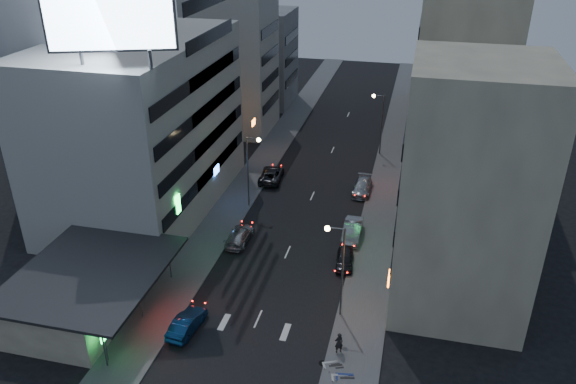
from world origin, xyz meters
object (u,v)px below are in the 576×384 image
(scooter_silver_b, at_px, (338,354))
(scooter_blue, at_px, (354,368))
(road_car_silver, at_px, (240,235))
(person, at_px, (339,343))
(parked_car_right_far, at_px, (362,187))
(parked_car_right_near, at_px, (345,259))
(scooter_silver_a, at_px, (349,368))
(scooter_black_b, at_px, (343,358))
(parked_car_right_mid, at_px, (352,231))
(road_car_blue, at_px, (187,323))
(parked_car_left, at_px, (271,175))

(scooter_silver_b, bearing_deg, scooter_blue, -152.88)
(road_car_silver, height_order, person, person)
(person, distance_m, scooter_silver_b, 0.90)
(parked_car_right_far, distance_m, scooter_silver_b, 27.42)
(parked_car_right_near, distance_m, scooter_silver_a, 13.56)
(person, distance_m, scooter_black_b, 1.25)
(parked_car_right_near, bearing_deg, scooter_silver_a, -85.94)
(road_car_silver, bearing_deg, parked_car_right_mid, -162.60)
(scooter_silver_b, bearing_deg, parked_car_right_near, -17.24)
(parked_car_right_near, distance_m, scooter_black_b, 12.63)
(parked_car_right_far, relative_size, scooter_silver_a, 2.73)
(scooter_blue, bearing_deg, parked_car_right_mid, -1.14)
(road_car_blue, bearing_deg, scooter_blue, 178.75)
(scooter_blue, bearing_deg, person, 27.27)
(road_car_blue, distance_m, road_car_silver, 13.33)
(road_car_silver, height_order, scooter_silver_a, road_car_silver)
(parked_car_right_far, relative_size, scooter_blue, 2.60)
(road_car_silver, relative_size, scooter_black_b, 2.90)
(parked_car_left, bearing_deg, road_car_blue, 86.78)
(parked_car_right_near, bearing_deg, parked_car_right_mid, 84.48)
(person, height_order, scooter_silver_a, person)
(scooter_black_b, relative_size, scooter_silver_b, 0.94)
(parked_car_left, relative_size, road_car_blue, 1.26)
(parked_car_right_near, distance_m, scooter_blue, 13.55)
(parked_car_right_near, relative_size, road_car_blue, 0.90)
(parked_car_right_mid, bearing_deg, parked_car_right_near, -90.72)
(parked_car_right_near, relative_size, scooter_black_b, 2.32)
(parked_car_right_near, bearing_deg, road_car_silver, 165.52)
(scooter_silver_a, xyz_separation_m, scooter_blue, (0.38, 0.08, 0.03))
(parked_car_right_far, distance_m, scooter_blue, 28.57)
(parked_car_right_mid, height_order, scooter_blue, parked_car_right_mid)
(parked_car_left, distance_m, scooter_blue, 32.25)
(person, xyz_separation_m, scooter_black_b, (0.45, -1.11, -0.36))
(parked_car_right_far, relative_size, road_car_blue, 1.14)
(parked_car_right_mid, relative_size, person, 2.81)
(road_car_silver, bearing_deg, scooter_blue, 131.56)
(parked_car_left, bearing_deg, scooter_silver_b, 109.48)
(parked_car_right_near, distance_m, road_car_silver, 10.73)
(parked_car_left, bearing_deg, person, 109.93)
(scooter_black_b, bearing_deg, parked_car_left, 2.47)
(parked_car_right_far, relative_size, scooter_silver_b, 2.77)
(parked_car_right_far, bearing_deg, road_car_silver, -126.85)
(parked_car_left, bearing_deg, scooter_blue, 110.80)
(parked_car_right_mid, xyz_separation_m, scooter_silver_a, (2.26, -18.35, -0.14))
(road_car_blue, height_order, road_car_silver, road_car_blue)
(parked_car_right_near, height_order, parked_car_right_mid, parked_car_right_mid)
(scooter_silver_a, height_order, scooter_black_b, scooter_silver_a)
(parked_car_right_far, xyz_separation_m, scooter_black_b, (1.90, -27.65, -0.08))
(parked_car_right_mid, distance_m, scooter_silver_b, 17.27)
(parked_car_left, distance_m, scooter_black_b, 31.15)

